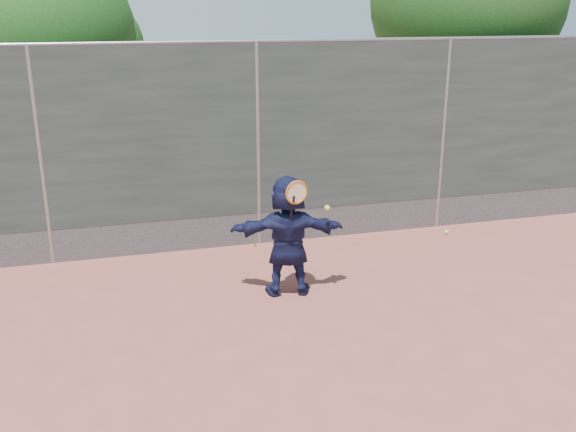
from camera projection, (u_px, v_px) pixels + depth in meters
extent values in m
plane|color=#9E4C42|center=(335.00, 358.00, 6.65)|extent=(80.00, 80.00, 0.00)
imported|color=#161A3E|center=(288.00, 236.00, 7.92)|extent=(1.48, 0.68, 1.53)
sphere|color=#D8FA37|center=(446.00, 232.00, 10.23)|extent=(0.07, 0.07, 0.07)
cube|color=#38423D|center=(258.00, 130.00, 9.30)|extent=(20.00, 0.04, 2.50)
cube|color=slate|center=(259.00, 228.00, 9.77)|extent=(20.00, 0.03, 0.50)
cylinder|color=gray|center=(256.00, 41.00, 8.91)|extent=(20.00, 0.05, 0.05)
cylinder|color=gray|center=(41.00, 159.00, 8.63)|extent=(0.06, 0.06, 3.00)
cylinder|color=gray|center=(258.00, 147.00, 9.38)|extent=(0.06, 0.06, 3.00)
cylinder|color=gray|center=(443.00, 137.00, 10.14)|extent=(0.06, 0.06, 3.00)
torus|color=#C66412|center=(297.00, 192.00, 7.56)|extent=(0.29, 0.09, 0.29)
cylinder|color=beige|center=(297.00, 192.00, 7.56)|extent=(0.24, 0.06, 0.25)
cylinder|color=black|center=(292.00, 208.00, 7.63)|extent=(0.06, 0.13, 0.33)
sphere|color=#D8FA37|center=(327.00, 208.00, 7.73)|extent=(0.07, 0.07, 0.07)
cylinder|color=#382314|center=(457.00, 122.00, 12.59)|extent=(0.28, 0.28, 2.60)
sphere|color=#23561C|center=(493.00, 19.00, 12.35)|extent=(2.52, 2.52, 2.52)
cylinder|color=#382314|center=(58.00, 144.00, 11.50)|extent=(0.28, 0.28, 2.20)
sphere|color=#23561C|center=(46.00, 33.00, 10.90)|extent=(3.00, 3.00, 3.00)
sphere|color=#23561C|center=(85.00, 50.00, 11.33)|extent=(2.10, 2.10, 2.10)
cone|color=#387226|center=(277.00, 236.00, 9.76)|extent=(0.03, 0.03, 0.26)
cone|color=#387226|center=(296.00, 233.00, 9.85)|extent=(0.03, 0.03, 0.30)
cone|color=#387226|center=(255.00, 240.00, 9.66)|extent=(0.03, 0.03, 0.22)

